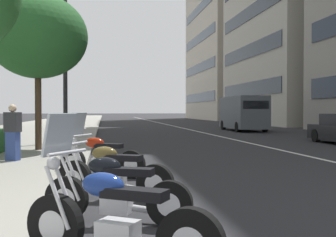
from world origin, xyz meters
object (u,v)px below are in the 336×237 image
object	(u,v)px
motorcycle_second_in_row	(101,159)
pedestrian_on_plaza	(13,133)
motorcycle_by_sign_pole	(111,174)
motorcycle_nearest_camera	(115,193)
delivery_van_ahead	(243,113)
street_lamp_with_banners	(72,22)
street_tree_mid_sidewalk	(38,37)
motorcycle_mid_row	(114,221)

from	to	relation	value
motorcycle_second_in_row	pedestrian_on_plaza	world-z (taller)	pedestrian_on_plaza
motorcycle_by_sign_pole	pedestrian_on_plaza	world-z (taller)	pedestrian_on_plaza
motorcycle_nearest_camera	motorcycle_by_sign_pole	bearing A→B (deg)	-67.19
motorcycle_by_sign_pole	motorcycle_second_in_row	bearing A→B (deg)	-57.69
pedestrian_on_plaza	motorcycle_nearest_camera	bearing A→B (deg)	-134.50
delivery_van_ahead	motorcycle_nearest_camera	bearing A→B (deg)	158.47
motorcycle_by_sign_pole	delivery_van_ahead	world-z (taller)	delivery_van_ahead
motorcycle_nearest_camera	street_lamp_with_banners	world-z (taller)	street_lamp_with_banners
street_tree_mid_sidewalk	pedestrian_on_plaza	xyz separation A→B (m)	(-3.17, 0.19, -3.14)
motorcycle_nearest_camera	street_tree_mid_sidewalk	bearing A→B (deg)	-53.58
motorcycle_by_sign_pole	pedestrian_on_plaza	distance (m)	5.34
motorcycle_mid_row	street_lamp_with_banners	distance (m)	14.82
motorcycle_mid_row	motorcycle_by_sign_pole	xyz separation A→B (m)	(3.04, -0.03, -0.00)
motorcycle_nearest_camera	pedestrian_on_plaza	size ratio (longest dim) A/B	1.28
motorcycle_mid_row	motorcycle_second_in_row	bearing A→B (deg)	-55.93
street_tree_mid_sidewalk	motorcycle_by_sign_pole	bearing A→B (deg)	-163.20
street_lamp_with_banners	motorcycle_mid_row	bearing A→B (deg)	-174.21
motorcycle_second_in_row	street_tree_mid_sidewalk	bearing A→B (deg)	-41.87
motorcycle_mid_row	motorcycle_by_sign_pole	world-z (taller)	motorcycle_mid_row
motorcycle_mid_row	street_tree_mid_sidewalk	xyz separation A→B (m)	(10.86, 2.34, 3.61)
delivery_van_ahead	street_lamp_with_banners	world-z (taller)	street_lamp_with_banners
street_lamp_with_banners	delivery_van_ahead	bearing A→B (deg)	-45.13
motorcycle_nearest_camera	motorcycle_by_sign_pole	distance (m)	1.51
street_lamp_with_banners	pedestrian_on_plaza	bearing A→B (deg)	169.87
pedestrian_on_plaza	delivery_van_ahead	bearing A→B (deg)	-12.61
motorcycle_second_in_row	street_tree_mid_sidewalk	world-z (taller)	street_tree_mid_sidewalk
motorcycle_mid_row	pedestrian_on_plaza	world-z (taller)	pedestrian_on_plaza
motorcycle_nearest_camera	pedestrian_on_plaza	distance (m)	6.71
pedestrian_on_plaza	street_lamp_with_banners	bearing A→B (deg)	12.72
motorcycle_second_in_row	motorcycle_nearest_camera	bearing A→B (deg)	119.24
motorcycle_nearest_camera	street_tree_mid_sidewalk	size ratio (longest dim) A/B	0.36
motorcycle_by_sign_pole	street_tree_mid_sidewalk	xyz separation A→B (m)	(7.83, 2.36, 3.61)
street_tree_mid_sidewalk	pedestrian_on_plaza	world-z (taller)	street_tree_mid_sidewalk
motorcycle_nearest_camera	motorcycle_second_in_row	xyz separation A→B (m)	(3.98, 0.22, 0.00)
motorcycle_second_in_row	pedestrian_on_plaza	bearing A→B (deg)	-16.78
motorcycle_nearest_camera	motorcycle_mid_row	bearing A→B (deg)	110.42
pedestrian_on_plaza	street_tree_mid_sidewalk	bearing A→B (deg)	19.33
motorcycle_second_in_row	street_lamp_with_banners	bearing A→B (deg)	-55.49
motorcycle_by_sign_pole	pedestrian_on_plaza	size ratio (longest dim) A/B	1.28
motorcycle_mid_row	street_tree_mid_sidewalk	size ratio (longest dim) A/B	0.35
motorcycle_second_in_row	delivery_van_ahead	world-z (taller)	delivery_van_ahead
motorcycle_by_sign_pole	motorcycle_second_in_row	distance (m)	2.48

